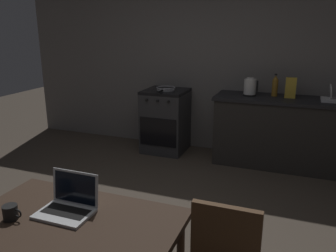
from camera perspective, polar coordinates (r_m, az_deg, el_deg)
name	(u,v)px	position (r m, az deg, el deg)	size (l,w,h in m)	color
ground_plane	(131,233)	(3.24, -6.16, -17.26)	(12.00, 12.00, 0.00)	#473D33
back_wall	(226,54)	(4.97, 9.71, 11.69)	(6.40, 0.10, 2.81)	slate
kitchen_counter	(298,134)	(4.71, 20.89, -1.20)	(2.16, 0.64, 0.91)	#282623
stove_oven	(166,121)	(5.02, -0.41, 0.90)	(0.60, 0.62, 0.91)	#2D2D30
dining_table	(70,234)	(2.13, -16.01, -16.90)	(1.23, 0.79, 0.71)	#332319
laptop	(68,205)	(2.18, -16.32, -12.52)	(0.32, 0.25, 0.23)	silver
electric_kettle	(250,87)	(4.61, 13.50, 6.32)	(0.18, 0.16, 0.24)	black
frying_pan	(166,89)	(4.88, -0.41, 6.26)	(0.27, 0.44, 0.05)	gray
coffee_mug	(11,212)	(2.22, -24.74, -12.94)	(0.12, 0.08, 0.09)	black
cereal_box	(291,88)	(4.60, 19.76, 6.00)	(0.13, 0.05, 0.26)	gold
dish_rack	(336,98)	(4.62, 26.26, 4.27)	(0.34, 0.26, 0.21)	silver
bottle_b	(275,86)	(4.66, 17.41, 6.44)	(0.07, 0.07, 0.29)	#8C601E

